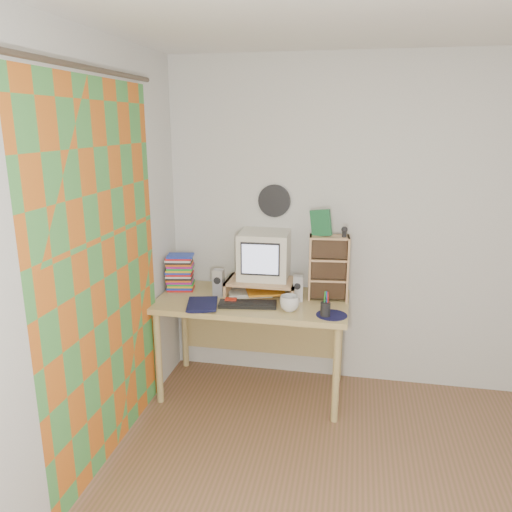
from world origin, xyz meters
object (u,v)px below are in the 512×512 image
at_px(desk, 254,313).
at_px(crt_monitor, 264,256).
at_px(cd_rack, 328,268).
at_px(diary, 187,303).
at_px(mug, 290,303).
at_px(keyboard, 248,304).
at_px(dvd_stack, 180,272).

distance_m(desk, crt_monitor, 0.44).
xyz_separation_m(desk, cd_rack, (0.54, 0.06, 0.37)).
bearing_deg(diary, mug, -9.00).
relative_size(crt_monitor, mug, 2.69).
bearing_deg(cd_rack, keyboard, -159.02).
distance_m(dvd_stack, cd_rack, 1.14).
distance_m(dvd_stack, diary, 0.40).
distance_m(desk, cd_rack, 0.66).
height_order(desk, keyboard, keyboard).
bearing_deg(keyboard, mug, -13.49).
distance_m(keyboard, diary, 0.43).
bearing_deg(dvd_stack, crt_monitor, -6.98).
height_order(cd_rack, mug, cd_rack).
distance_m(cd_rack, mug, 0.43).
distance_m(crt_monitor, dvd_stack, 0.67).
relative_size(dvd_stack, mug, 2.05).
bearing_deg(diary, cd_rack, 6.94).
distance_m(keyboard, dvd_stack, 0.66).
bearing_deg(mug, dvd_stack, 162.26).
relative_size(keyboard, diary, 1.59).
relative_size(keyboard, cd_rack, 0.86).
relative_size(crt_monitor, cd_rack, 0.78).
xyz_separation_m(desk, dvd_stack, (-0.59, 0.05, 0.27)).
relative_size(desk, keyboard, 3.43).
xyz_separation_m(keyboard, dvd_stack, (-0.59, 0.26, 0.13)).
xyz_separation_m(keyboard, mug, (0.30, -0.03, 0.04)).
distance_m(desk, keyboard, 0.26).
relative_size(keyboard, mug, 2.99).
distance_m(cd_rack, diary, 1.05).
relative_size(desk, cd_rack, 2.95).
height_order(keyboard, dvd_stack, dvd_stack).
xyz_separation_m(keyboard, diary, (-0.42, -0.09, 0.01)).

